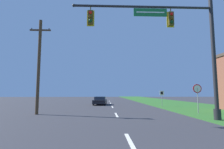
{
  "coord_description": "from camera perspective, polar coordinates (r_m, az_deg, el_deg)",
  "views": [
    {
      "loc": [
        -0.92,
        -0.43,
        1.79
      ],
      "look_at": [
        0.0,
        23.41,
        4.31
      ],
      "focal_mm": 28.0,
      "sensor_mm": 36.0,
      "label": 1
    }
  ],
  "objects": [
    {
      "name": "grass_verge_right",
      "position": [
        32.55,
        18.56,
        -8.83
      ],
      "size": [
        10.0,
        110.0,
        0.04
      ],
      "color": "#2D6626",
      "rests_on": "ground"
    },
    {
      "name": "signal_mast",
      "position": [
        12.84,
        21.23,
        9.92
      ],
      "size": [
        9.79,
        0.47,
        8.5
      ],
      "color": "#232326",
      "rests_on": "grass_verge_right"
    },
    {
      "name": "road_center_line",
      "position": [
        22.52,
        0.14,
        -10.56
      ],
      "size": [
        0.16,
        34.8,
        0.01
      ],
      "color": "silver",
      "rests_on": "ground"
    },
    {
      "name": "utility_pole_near",
      "position": [
        16.27,
        -22.78,
        3.1
      ],
      "size": [
        1.8,
        0.26,
        8.17
      ],
      "color": "#4C3823",
      "rests_on": "ground"
    },
    {
      "name": "stop_sign",
      "position": [
        17.01,
        26.11,
        -5.16
      ],
      "size": [
        0.76,
        0.07,
        2.5
      ],
      "color": "gray",
      "rests_on": "grass_verge_right"
    },
    {
      "name": "route_sign_post",
      "position": [
        23.79,
        15.97,
        -6.42
      ],
      "size": [
        0.55,
        0.06,
        2.03
      ],
      "color": "gray",
      "rests_on": "grass_verge_right"
    },
    {
      "name": "car_ahead",
      "position": [
        26.85,
        -3.92,
        -8.54
      ],
      "size": [
        2.1,
        4.44,
        1.19
      ],
      "color": "black",
      "rests_on": "ground"
    }
  ]
}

